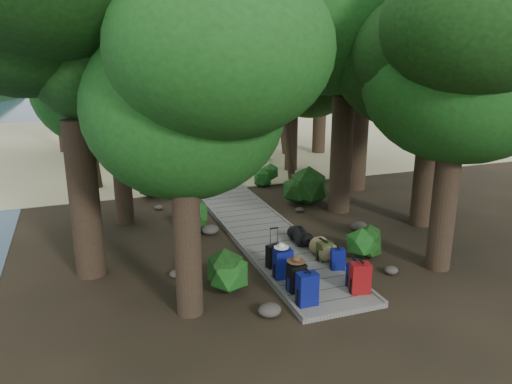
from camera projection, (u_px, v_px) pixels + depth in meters
name	position (u px, v px, depth m)	size (l,w,h in m)	color
ground	(263.00, 234.00, 14.86)	(120.00, 120.00, 0.00)	#302418
sand_beach	(168.00, 141.00, 29.31)	(40.00, 22.00, 0.02)	tan
boardwalk	(252.00, 221.00, 15.74)	(2.00, 12.00, 0.12)	slate
backpack_left_a	(307.00, 287.00, 10.47)	(0.42, 0.29, 0.79)	#0C0665
backpack_left_b	(296.00, 276.00, 11.05)	(0.39, 0.28, 0.71)	black
backpack_left_c	(283.00, 262.00, 11.70)	(0.42, 0.30, 0.78)	#0C0665
backpack_right_a	(360.00, 276.00, 10.98)	(0.43, 0.30, 0.77)	maroon
backpack_right_b	(355.00, 273.00, 11.29)	(0.36, 0.25, 0.64)	#0C0665
backpack_right_c	(338.00, 258.00, 12.17)	(0.34, 0.24, 0.57)	#0C0665
backpack_right_d	(324.00, 250.00, 12.67)	(0.36, 0.26, 0.54)	#333C17
duffel_right_khaki	(323.00, 249.00, 12.92)	(0.43, 0.65, 0.43)	olive
duffel_right_black	(300.00, 236.00, 13.80)	(0.40, 0.64, 0.40)	black
suitcase_on_boardwalk	(274.00, 256.00, 12.29)	(0.37, 0.20, 0.57)	black
lone_suitcase_on_sand	(207.00, 163.00, 22.20)	(0.43, 0.24, 0.67)	black
hat_brown	(296.00, 259.00, 10.93)	(0.42, 0.42, 0.12)	#51351E
hat_white	(281.00, 245.00, 11.53)	(0.35, 0.35, 0.12)	silver
kayak	(110.00, 161.00, 23.35)	(0.75, 3.45, 0.34)	#AE270E
sun_lounger	(259.00, 153.00, 24.40)	(0.67, 2.09, 0.67)	silver
tree_right_a	(456.00, 96.00, 11.40)	(5.14, 5.14, 8.57)	black
tree_right_b	(435.00, 67.00, 14.33)	(5.38, 5.38, 9.61)	black
tree_right_c	(346.00, 56.00, 15.51)	(5.87, 5.87, 10.16)	black
tree_right_d	(363.00, 22.00, 17.82)	(6.76, 6.76, 12.40)	black
tree_right_e	(292.00, 79.00, 21.39)	(4.47, 4.47, 8.04)	black
tree_right_f	(322.00, 57.00, 24.83)	(5.41, 5.41, 9.66)	black
tree_left_a	(183.00, 127.00, 9.38)	(4.70, 4.70, 7.84)	black
tree_left_b	(71.00, 65.00, 10.83)	(5.55, 5.55, 9.98)	black
tree_left_c	(116.00, 97.00, 14.68)	(4.53, 4.53, 7.88)	black
tree_back_a	(139.00, 72.00, 27.31)	(4.65, 4.65, 8.05)	black
tree_back_b	(195.00, 59.00, 28.23)	(5.23, 5.23, 9.34)	black
tree_back_c	(258.00, 67.00, 29.04)	(4.68, 4.68, 8.43)	black
tree_back_d	(57.00, 64.00, 25.16)	(5.41, 5.41, 9.02)	black
palm_right_a	(294.00, 90.00, 20.14)	(4.29, 4.29, 7.30)	#113F14
palm_right_b	(285.00, 59.00, 24.77)	(4.91, 4.91, 9.48)	#113F14
palm_right_c	(222.00, 86.00, 25.41)	(4.31, 4.31, 6.85)	#113F14
palm_left_a	(82.00, 92.00, 18.55)	(4.71, 4.71, 7.49)	#113F14
rock_left_a	(270.00, 310.00, 10.31)	(0.49, 0.44, 0.27)	#4C473F
rock_left_b	(176.00, 274.00, 12.04)	(0.33, 0.30, 0.18)	#4C473F
rock_left_c	(210.00, 230.00, 14.79)	(0.52, 0.46, 0.28)	#4C473F
rock_left_d	(158.00, 207.00, 17.03)	(0.29, 0.26, 0.16)	#4C473F
rock_right_a	(391.00, 270.00, 12.22)	(0.35, 0.32, 0.19)	#4C473F
rock_right_b	(359.00, 226.00, 15.08)	(0.51, 0.46, 0.28)	#4C473F
rock_right_c	(299.00, 210.00, 16.81)	(0.28, 0.25, 0.15)	#4C473F
rock_right_d	(294.00, 187.00, 19.16)	(0.59, 0.53, 0.32)	#4C473F
shrub_left_a	(229.00, 271.00, 11.19)	(1.19, 1.19, 1.07)	#184414
shrub_left_b	(198.00, 217.00, 15.09)	(0.90, 0.90, 0.81)	#184414
shrub_left_c	(155.00, 183.00, 18.24)	(1.28, 1.28, 1.15)	#184414
shrub_right_a	(363.00, 242.00, 13.12)	(0.92, 0.92, 0.83)	#184414
shrub_right_b	(303.00, 186.00, 17.59)	(1.42, 1.42, 1.28)	#184414
shrub_right_c	(265.00, 176.00, 20.02)	(0.83, 0.83, 0.75)	#184414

